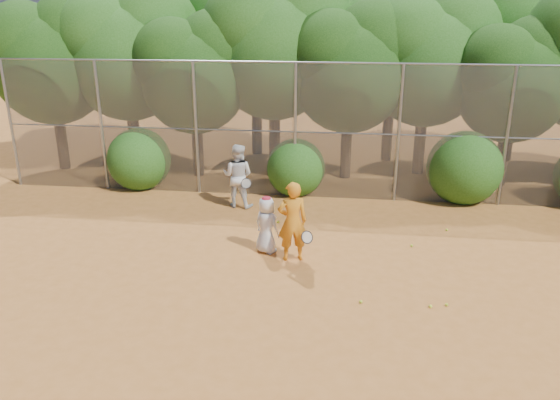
# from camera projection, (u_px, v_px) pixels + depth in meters

# --- Properties ---
(ground) EXTENTS (80.00, 80.00, 0.00)m
(ground) POSITION_uv_depth(u_px,v_px,m) (313.00, 294.00, 11.01)
(ground) COLOR #A65F25
(ground) RESTS_ON ground
(fence_back) EXTENTS (20.05, 0.09, 4.03)m
(fence_back) POSITION_uv_depth(u_px,v_px,m) (325.00, 131.00, 15.94)
(fence_back) COLOR gray
(fence_back) RESTS_ON ground
(tree_0) EXTENTS (4.38, 3.81, 6.00)m
(tree_0) POSITION_uv_depth(u_px,v_px,m) (52.00, 55.00, 18.34)
(tree_0) COLOR black
(tree_0) RESTS_ON ground
(tree_1) EXTENTS (4.64, 4.03, 6.35)m
(tree_1) POSITION_uv_depth(u_px,v_px,m) (129.00, 48.00, 18.43)
(tree_1) COLOR black
(tree_1) RESTS_ON ground
(tree_2) EXTENTS (3.99, 3.47, 5.47)m
(tree_2) POSITION_uv_depth(u_px,v_px,m) (195.00, 69.00, 17.67)
(tree_2) COLOR black
(tree_2) RESTS_ON ground
(tree_3) EXTENTS (4.89, 4.26, 6.70)m
(tree_3) POSITION_uv_depth(u_px,v_px,m) (276.00, 41.00, 18.03)
(tree_3) COLOR black
(tree_3) RESTS_ON ground
(tree_4) EXTENTS (4.19, 3.64, 5.73)m
(tree_4) POSITION_uv_depth(u_px,v_px,m) (351.00, 64.00, 17.38)
(tree_4) COLOR black
(tree_4) RESTS_ON ground
(tree_5) EXTENTS (4.51, 3.92, 6.17)m
(tree_5) POSITION_uv_depth(u_px,v_px,m) (429.00, 53.00, 17.74)
(tree_5) COLOR black
(tree_5) RESTS_ON ground
(tree_6) EXTENTS (3.86, 3.36, 5.29)m
(tree_6) POSITION_uv_depth(u_px,v_px,m) (515.00, 76.00, 16.69)
(tree_6) COLOR black
(tree_6) RESTS_ON ground
(tree_9) EXTENTS (4.83, 4.20, 6.62)m
(tree_9) POSITION_uv_depth(u_px,v_px,m) (126.00, 39.00, 20.64)
(tree_9) COLOR black
(tree_9) RESTS_ON ground
(tree_10) EXTENTS (5.15, 4.48, 7.06)m
(tree_10) POSITION_uv_depth(u_px,v_px,m) (258.00, 31.00, 20.13)
(tree_10) COLOR black
(tree_10) RESTS_ON ground
(tree_11) EXTENTS (4.64, 4.03, 6.35)m
(tree_11) POSITION_uv_depth(u_px,v_px,m) (395.00, 46.00, 19.31)
(tree_11) COLOR black
(tree_11) RESTS_ON ground
(tree_12) EXTENTS (5.02, 4.37, 6.88)m
(tree_12) POSITION_uv_depth(u_px,v_px,m) (524.00, 36.00, 19.22)
(tree_12) COLOR black
(tree_12) RESTS_ON ground
(bush_0) EXTENTS (2.00, 2.00, 2.00)m
(bush_0) POSITION_uv_depth(u_px,v_px,m) (139.00, 157.00, 17.28)
(bush_0) COLOR #1F4F13
(bush_0) RESTS_ON ground
(bush_1) EXTENTS (1.80, 1.80, 1.80)m
(bush_1) POSITION_uv_depth(u_px,v_px,m) (296.00, 165.00, 16.72)
(bush_1) COLOR #1F4F13
(bush_1) RESTS_ON ground
(bush_2) EXTENTS (2.20, 2.20, 2.20)m
(bush_2) POSITION_uv_depth(u_px,v_px,m) (465.00, 164.00, 16.05)
(bush_2) COLOR #1F4F13
(bush_2) RESTS_ON ground
(player_yellow) EXTENTS (0.90, 0.66, 1.86)m
(player_yellow) POSITION_uv_depth(u_px,v_px,m) (292.00, 221.00, 12.25)
(player_yellow) COLOR orange
(player_yellow) RESTS_ON ground
(player_teen) EXTENTS (0.80, 0.72, 1.39)m
(player_teen) POSITION_uv_depth(u_px,v_px,m) (267.00, 225.00, 12.70)
(player_teen) COLOR silver
(player_teen) RESTS_ON ground
(player_white) EXTENTS (0.99, 0.82, 1.84)m
(player_white) POSITION_uv_depth(u_px,v_px,m) (238.00, 176.00, 15.59)
(player_white) COLOR silver
(player_white) RESTS_ON ground
(ball_0) EXTENTS (0.07, 0.07, 0.07)m
(ball_0) POSITION_uv_depth(u_px,v_px,m) (447.00, 230.00, 14.11)
(ball_0) COLOR #BCD025
(ball_0) RESTS_ON ground
(ball_1) EXTENTS (0.07, 0.07, 0.07)m
(ball_1) POSITION_uv_depth(u_px,v_px,m) (430.00, 306.00, 10.51)
(ball_1) COLOR #BCD025
(ball_1) RESTS_ON ground
(ball_2) EXTENTS (0.07, 0.07, 0.07)m
(ball_2) POSITION_uv_depth(u_px,v_px,m) (447.00, 305.00, 10.56)
(ball_2) COLOR #BCD025
(ball_2) RESTS_ON ground
(ball_3) EXTENTS (0.07, 0.07, 0.07)m
(ball_3) POSITION_uv_depth(u_px,v_px,m) (361.00, 302.00, 10.67)
(ball_3) COLOR #BCD025
(ball_3) RESTS_ON ground
(ball_4) EXTENTS (0.07, 0.07, 0.07)m
(ball_4) POSITION_uv_depth(u_px,v_px,m) (412.00, 246.00, 13.18)
(ball_4) COLOR #BCD025
(ball_4) RESTS_ON ground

